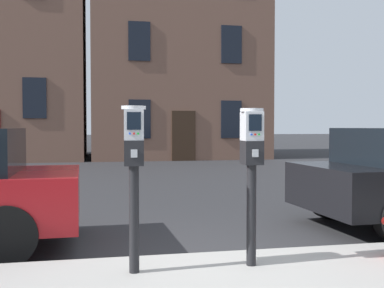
# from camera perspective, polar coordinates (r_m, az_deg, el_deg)

# --- Properties ---
(ground_plane) EXTENTS (160.00, 160.00, 0.00)m
(ground_plane) POSITION_cam_1_polar(r_m,az_deg,el_deg) (4.86, 1.68, -15.15)
(ground_plane) COLOR #28282B
(parking_meter_near_kerb) EXTENTS (0.23, 0.26, 1.48)m
(parking_meter_near_kerb) POSITION_cam_1_polar(r_m,az_deg,el_deg) (4.20, -7.04, -1.70)
(parking_meter_near_kerb) COLOR black
(parking_meter_near_kerb) RESTS_ON sidewalk_slab
(parking_meter_twin_adjacent) EXTENTS (0.23, 0.26, 1.47)m
(parking_meter_twin_adjacent) POSITION_cam_1_polar(r_m,az_deg,el_deg) (4.43, 7.21, -1.63)
(parking_meter_twin_adjacent) COLOR black
(parking_meter_twin_adjacent) RESTS_ON sidewalk_slab
(townhouse_brick_corner) EXTENTS (7.47, 7.05, 13.99)m
(townhouse_brick_corner) POSITION_cam_1_polar(r_m,az_deg,el_deg) (23.95, -22.18, 15.39)
(townhouse_brick_corner) COLOR brown
(townhouse_brick_corner) RESTS_ON ground_plane
(townhouse_cream_stone) EXTENTS (7.82, 6.25, 12.72)m
(townhouse_cream_stone) POSITION_cam_1_polar(r_m,az_deg,el_deg) (23.35, -2.17, 14.30)
(townhouse_cream_stone) COLOR brown
(townhouse_cream_stone) RESTS_ON ground_plane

